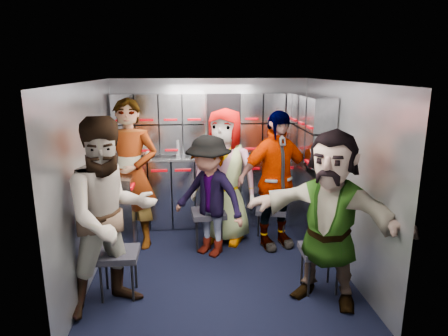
{
  "coord_description": "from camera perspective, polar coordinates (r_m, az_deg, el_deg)",
  "views": [
    {
      "loc": [
        -0.33,
        -4.23,
        2.24
      ],
      "look_at": [
        0.09,
        0.35,
        1.08
      ],
      "focal_mm": 32.0,
      "sensor_mm": 36.0,
      "label": 1
    }
  ],
  "objects": [
    {
      "name": "floor",
      "position": [
        4.8,
        -0.7,
        -13.73
      ],
      "size": [
        3.0,
        3.0,
        0.0
      ],
      "primitive_type": "plane",
      "color": "black",
      "rests_on": "ground"
    },
    {
      "name": "wall_back",
      "position": [
        5.86,
        -1.9,
        2.38
      ],
      "size": [
        2.8,
        0.04,
        2.1
      ],
      "primitive_type": "cube",
      "color": "gray",
      "rests_on": "ground"
    },
    {
      "name": "wall_left",
      "position": [
        4.52,
        -18.73,
        -1.92
      ],
      "size": [
        0.04,
        3.0,
        2.1
      ],
      "primitive_type": "cube",
      "color": "gray",
      "rests_on": "ground"
    },
    {
      "name": "wall_right",
      "position": [
        4.72,
        16.45,
        -1.08
      ],
      "size": [
        0.04,
        3.0,
        2.1
      ],
      "primitive_type": "cube",
      "color": "gray",
      "rests_on": "ground"
    },
    {
      "name": "ceiling",
      "position": [
        4.25,
        -0.79,
        12.21
      ],
      "size": [
        2.8,
        3.0,
        0.02
      ],
      "primitive_type": "cube",
      "color": "silver",
      "rests_on": "wall_back"
    },
    {
      "name": "cart_bank_back",
      "position": [
        5.8,
        -1.73,
        -3.42
      ],
      "size": [
        2.68,
        0.38,
        0.99
      ],
      "primitive_type": "cube",
      "color": "#9499A3",
      "rests_on": "ground"
    },
    {
      "name": "cart_bank_left",
      "position": [
        5.17,
        -14.57,
        -6.1
      ],
      "size": [
        0.38,
        0.76,
        0.99
      ],
      "primitive_type": "cube",
      "color": "#9499A3",
      "rests_on": "ground"
    },
    {
      "name": "counter",
      "position": [
        5.66,
        -1.77,
        1.6
      ],
      "size": [
        2.68,
        0.42,
        0.03
      ],
      "primitive_type": "cube",
      "color": "silver",
      "rests_on": "cart_bank_back"
    },
    {
      "name": "locker_bank_back",
      "position": [
        5.64,
        -1.84,
        6.45
      ],
      "size": [
        2.68,
        0.28,
        0.82
      ],
      "primitive_type": "cube",
      "color": "#9499A3",
      "rests_on": "wall_back"
    },
    {
      "name": "locker_bank_right",
      "position": [
        5.23,
        12.46,
        5.53
      ],
      "size": [
        0.28,
        1.0,
        0.82
      ],
      "primitive_type": "cube",
      "color": "#9499A3",
      "rests_on": "wall_right"
    },
    {
      "name": "right_cabinet",
      "position": [
        5.37,
        12.23,
        -5.13
      ],
      "size": [
        0.28,
        1.2,
        1.0
      ],
      "primitive_type": "cube",
      "color": "#9499A3",
      "rests_on": "ground"
    },
    {
      "name": "coffee_niche",
      "position": [
        5.72,
        -0.06,
        6.36
      ],
      "size": [
        0.46,
        0.16,
        0.84
      ],
      "primitive_type": null,
      "color": "black",
      "rests_on": "wall_back"
    },
    {
      "name": "red_latch_strip",
      "position": [
        5.5,
        -1.63,
        -0.22
      ],
      "size": [
        2.6,
        0.02,
        0.03
      ],
      "primitive_type": "cube",
      "color": "#AB0009",
      "rests_on": "cart_bank_back"
    },
    {
      "name": "jump_seat_near_left",
      "position": [
        4.18,
        -14.94,
        -12.15
      ],
      "size": [
        0.41,
        0.38,
        0.48
      ],
      "rotation": [
        0.0,
        0.0,
        -0.0
      ],
      "color": "black",
      "rests_on": "ground"
    },
    {
      "name": "jump_seat_mid_left",
      "position": [
        5.08,
        -2.21,
        -6.75
      ],
      "size": [
        0.45,
        0.43,
        0.49
      ],
      "rotation": [
        0.0,
        0.0,
        0.08
      ],
      "color": "black",
      "rests_on": "ground"
    },
    {
      "name": "jump_seat_center",
      "position": [
        5.47,
        -0.06,
        -5.28
      ],
      "size": [
        0.46,
        0.45,
        0.48
      ],
      "rotation": [
        0.0,
        0.0,
        -0.17
      ],
      "color": "black",
      "rests_on": "ground"
    },
    {
      "name": "jump_seat_mid_right",
      "position": [
        5.33,
        6.75,
        -6.15
      ],
      "size": [
        0.46,
        0.45,
        0.46
      ],
      "rotation": [
        0.0,
        0.0,
        -0.24
      ],
      "color": "black",
      "rests_on": "ground"
    },
    {
      "name": "jump_seat_near_right",
      "position": [
        4.27,
        13.6,
        -11.71
      ],
      "size": [
        0.41,
        0.39,
        0.47
      ],
      "rotation": [
        0.0,
        0.0,
        -0.04
      ],
      "color": "black",
      "rests_on": "ground"
    },
    {
      "name": "attendant_standing",
      "position": [
        5.1,
        -13.17,
        -0.95
      ],
      "size": [
        0.76,
        0.57,
        1.9
      ],
      "primitive_type": "imported",
      "rotation": [
        0.0,
        0.0,
        -0.18
      ],
      "color": "black",
      "rests_on": "ground"
    },
    {
      "name": "attendant_arc_a",
      "position": [
        3.83,
        -15.85,
        -6.65
      ],
      "size": [
        1.12,
        1.06,
        1.84
      ],
      "primitive_type": "imported",
      "rotation": [
        0.0,
        0.0,
        0.54
      ],
      "color": "black",
      "rests_on": "ground"
    },
    {
      "name": "attendant_arc_b",
      "position": [
        4.8,
        -2.13,
        -4.08
      ],
      "size": [
        1.09,
        1.03,
        1.48
      ],
      "primitive_type": "imported",
      "rotation": [
        0.0,
        0.0,
        -0.67
      ],
      "color": "black",
      "rests_on": "ground"
    },
    {
      "name": "attendant_arc_c",
      "position": [
        5.16,
        0.12,
        -1.2
      ],
      "size": [
        1.0,
        0.84,
        1.76
      ],
      "primitive_type": "imported",
      "rotation": [
        0.0,
        0.0,
        -0.38
      ],
      "color": "black",
      "rests_on": "ground"
    },
    {
      "name": "attendant_arc_d",
      "position": [
        5.02,
        7.32,
        -1.8
      ],
      "size": [
        1.11,
        0.71,
        1.75
      ],
      "primitive_type": "imported",
      "rotation": [
        0.0,
        0.0,
        0.3
      ],
      "color": "black",
      "rests_on": "ground"
    },
    {
      "name": "attendant_arc_e",
      "position": [
        3.94,
        14.8,
        -7.01
      ],
      "size": [
        1.58,
        1.32,
        1.71
      ],
      "primitive_type": "imported",
      "rotation": [
        0.0,
        0.0,
        -0.61
      ],
      "color": "black",
      "rests_on": "ground"
    },
    {
      "name": "bottle_left",
      "position": [
        5.58,
        -2.89,
        2.96
      ],
      "size": [
        0.06,
        0.06,
        0.27
      ],
      "primitive_type": "cylinder",
      "color": "white",
      "rests_on": "counter"
    },
    {
      "name": "bottle_mid",
      "position": [
        5.58,
        -6.6,
        2.77
      ],
      "size": [
        0.07,
        0.07,
        0.25
      ],
      "primitive_type": "cylinder",
      "color": "white",
      "rests_on": "counter"
    },
    {
      "name": "bottle_right",
      "position": [
        5.71,
        7.32,
        3.17
      ],
      "size": [
        0.07,
        0.07,
        0.28
      ],
      "primitive_type": "cylinder",
      "color": "white",
      "rests_on": "counter"
    },
    {
      "name": "cup_left",
      "position": [
        5.61,
        -10.79,
        1.95
      ],
      "size": [
        0.09,
        0.09,
        0.11
      ],
      "primitive_type": "cylinder",
      "color": "#C4B38A",
      "rests_on": "counter"
    },
    {
      "name": "cup_right",
      "position": [
        5.66,
        4.58,
        2.23
      ],
      "size": [
        0.08,
        0.08,
        0.1
      ],
      "primitive_type": "cylinder",
      "color": "#C4B38A",
      "rests_on": "counter"
    }
  ]
}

